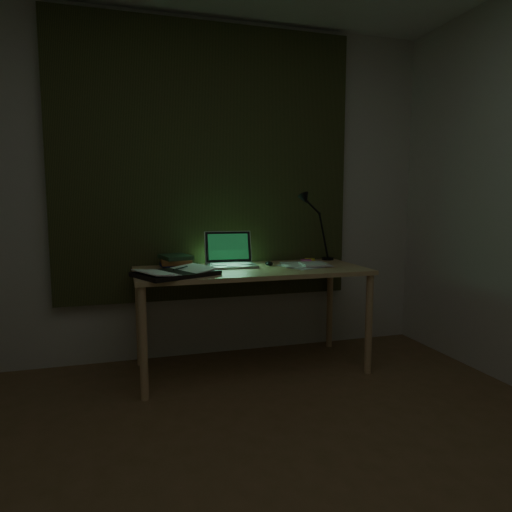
{
  "coord_description": "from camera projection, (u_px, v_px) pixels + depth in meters",
  "views": [
    {
      "loc": [
        -0.62,
        -1.42,
        1.18
      ],
      "look_at": [
        0.23,
        1.45,
        0.82
      ],
      "focal_mm": 32.0,
      "sensor_mm": 36.0,
      "label": 1
    }
  ],
  "objects": [
    {
      "name": "mouse",
      "position": [
        269.0,
        264.0,
        3.27
      ],
      "size": [
        0.06,
        0.09,
        0.03
      ],
      "primitive_type": "ellipsoid",
      "rotation": [
        0.0,
        0.0,
        -0.07
      ],
      "color": "black",
      "rests_on": "desk"
    },
    {
      "name": "loose_papers",
      "position": [
        305.0,
        264.0,
        3.27
      ],
      "size": [
        0.39,
        0.4,
        0.02
      ],
      "primitive_type": null,
      "rotation": [
        0.0,
        0.0,
        -0.12
      ],
      "color": "white",
      "rests_on": "desk"
    },
    {
      "name": "open_textbook",
      "position": [
        176.0,
        272.0,
        2.84
      ],
      "size": [
        0.57,
        0.5,
        0.04
      ],
      "primitive_type": null,
      "rotation": [
        0.0,
        0.0,
        0.44
      ],
      "color": "white",
      "rests_on": "desk"
    },
    {
      "name": "curtain",
      "position": [
        207.0,
        164.0,
        3.36
      ],
      "size": [
        2.2,
        0.06,
        2.0
      ],
      "primitive_type": "cube",
      "color": "#2F361B",
      "rests_on": "wall_back"
    },
    {
      "name": "laptop",
      "position": [
        232.0,
        249.0,
        3.21
      ],
      "size": [
        0.37,
        0.41,
        0.25
      ],
      "primitive_type": null,
      "rotation": [
        0.0,
        0.0,
        -0.06
      ],
      "color": "#AFB0B4",
      "rests_on": "desk"
    },
    {
      "name": "book_stack",
      "position": [
        176.0,
        261.0,
        3.18
      ],
      "size": [
        0.23,
        0.27,
        0.1
      ],
      "primitive_type": null,
      "rotation": [
        0.0,
        0.0,
        0.14
      ],
      "color": "white",
      "rests_on": "desk"
    },
    {
      "name": "wall_back",
      "position": [
        207.0,
        192.0,
        3.42
      ],
      "size": [
        3.5,
        0.0,
        2.5
      ],
      "primitive_type": "cube",
      "color": "beige",
      "rests_on": "ground"
    },
    {
      "name": "sticky_pink",
      "position": [
        306.0,
        261.0,
        3.5
      ],
      "size": [
        0.1,
        0.1,
        0.02
      ],
      "primitive_type": "cube",
      "rotation": [
        0.0,
        0.0,
        -0.29
      ],
      "color": "pink",
      "rests_on": "desk"
    },
    {
      "name": "desk_lamp",
      "position": [
        328.0,
        228.0,
        3.58
      ],
      "size": [
        0.33,
        0.26,
        0.5
      ],
      "primitive_type": null,
      "rotation": [
        0.0,
        0.0,
        -0.01
      ],
      "color": "black",
      "rests_on": "desk"
    },
    {
      "name": "sticky_yellow",
      "position": [
        310.0,
        260.0,
        3.55
      ],
      "size": [
        0.1,
        0.1,
        0.02
      ],
      "primitive_type": "cube",
      "rotation": [
        0.0,
        0.0,
        -0.34
      ],
      "color": "yellow",
      "rests_on": "desk"
    },
    {
      "name": "desk",
      "position": [
        251.0,
        319.0,
        3.19
      ],
      "size": [
        1.58,
        0.69,
        0.72
      ],
      "primitive_type": null,
      "color": "tan",
      "rests_on": "floor"
    }
  ]
}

